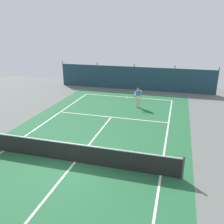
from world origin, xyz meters
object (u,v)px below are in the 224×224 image
at_px(tennis_net, 75,153).
at_px(tennis_player, 138,96).
at_px(tennis_ball_near_player, 88,102).
at_px(tennis_ball_by_sideline, 93,108).
at_px(tennis_ball_midcourt, 161,105).
at_px(parked_car, 124,77).

bearing_deg(tennis_net, tennis_player, 81.08).
height_order(tennis_ball_near_player, tennis_ball_by_sideline, same).
xyz_separation_m(tennis_player, tennis_ball_near_player, (-4.39, 0.14, -0.93)).
height_order(tennis_ball_midcourt, parked_car, parked_car).
distance_m(tennis_player, parked_car, 8.61).
bearing_deg(tennis_ball_near_player, parked_car, 80.35).
relative_size(tennis_net, parked_car, 2.37).
bearing_deg(tennis_ball_near_player, tennis_ball_midcourt, 7.51).
bearing_deg(tennis_player, parked_car, -79.14).
xyz_separation_m(tennis_player, tennis_ball_midcourt, (1.82, 0.96, -0.93)).
bearing_deg(tennis_ball_midcourt, tennis_ball_by_sideline, -157.76).
height_order(tennis_ball_near_player, parked_car, parked_car).
bearing_deg(tennis_ball_midcourt, tennis_ball_near_player, -172.49).
bearing_deg(tennis_ball_by_sideline, tennis_player, 19.07).
distance_m(tennis_ball_by_sideline, parked_car, 9.29).
xyz_separation_m(tennis_net, parked_car, (-1.60, 17.26, 0.33)).
relative_size(tennis_net, tennis_ball_midcourt, 153.33).
distance_m(tennis_net, parked_car, 17.34).
bearing_deg(tennis_player, tennis_ball_near_player, -11.72).
height_order(tennis_player, tennis_ball_by_sideline, tennis_player).
relative_size(tennis_player, tennis_ball_near_player, 24.85).
relative_size(tennis_player, tennis_ball_by_sideline, 24.85).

